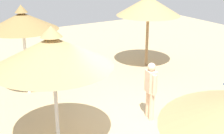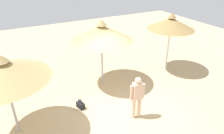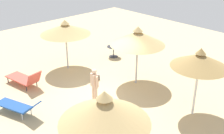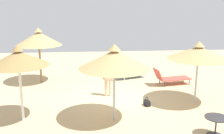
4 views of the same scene
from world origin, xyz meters
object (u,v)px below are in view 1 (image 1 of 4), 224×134
parasol_umbrella_edge (148,6)px  person_standing_far_left (151,88)px  parasol_umbrella_far_right (52,52)px  parasol_umbrella_center (22,21)px

parasol_umbrella_edge → person_standing_far_left: (-2.42, -3.36, -1.45)m
parasol_umbrella_edge → parasol_umbrella_far_right: bearing=-145.6°
parasol_umbrella_center → parasol_umbrella_far_right: bearing=-95.2°
parasol_umbrella_center → person_standing_far_left: bearing=-55.1°
person_standing_far_left → parasol_umbrella_edge: bearing=54.2°
parasol_umbrella_center → parasol_umbrella_edge: bearing=1.9°
parasol_umbrella_edge → parasol_umbrella_center: size_ratio=1.06×
person_standing_far_left → parasol_umbrella_far_right: bearing=-179.3°
parasol_umbrella_far_right → person_standing_far_left: bearing=0.7°
parasol_umbrella_far_right → person_standing_far_left: (2.53, 0.03, -1.36)m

